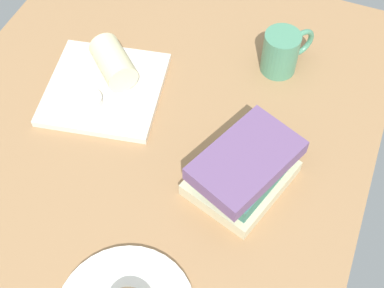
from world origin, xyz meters
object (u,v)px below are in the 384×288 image
breakfast_wrap (113,62)px  coffee_mug (282,51)px  sauce_cup (89,100)px  book_stack (244,169)px  square_plate (105,89)px

breakfast_wrap → coffee_mug: (16.34, -32.77, 0.11)cm
breakfast_wrap → sauce_cup: bearing=-144.8°
sauce_cup → breakfast_wrap: 10.05cm
sauce_cup → coffee_mug: (26.08, -33.84, 2.35)cm
sauce_cup → coffee_mug: coffee_mug is taller
book_stack → sauce_cup: bearing=81.2°
book_stack → coffee_mug: (31.62, 1.82, 0.23)cm
square_plate → breakfast_wrap: size_ratio=2.07×
sauce_cup → coffee_mug: 42.79cm
sauce_cup → book_stack: bearing=-98.8°
breakfast_wrap → book_stack: book_stack is taller
coffee_mug → sauce_cup: bearing=127.6°
square_plate → sauce_cup: 5.77cm
square_plate → breakfast_wrap: bearing=-6.2°
sauce_cup → breakfast_wrap: bearing=-6.2°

